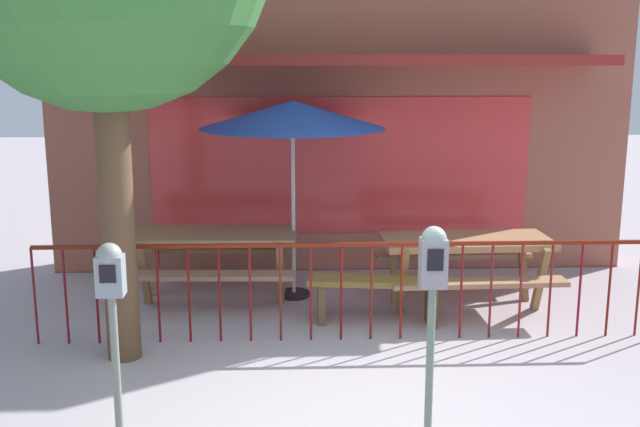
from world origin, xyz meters
TOP-DOWN VIEW (x-y plane):
  - ground at (0.00, 0.00)m, footprint 40.00×40.00m
  - pub_storefront at (0.00, 4.24)m, footprint 7.25×1.46m
  - patio_fence_front at (-0.00, 1.61)m, footprint 6.12×0.04m
  - picnic_table_left at (-1.47, 2.89)m, footprint 1.85×1.42m
  - picnic_table_right at (1.27, 2.53)m, footprint 1.85×1.42m
  - patio_umbrella at (-0.60, 2.95)m, footprint 2.04×2.04m
  - patio_bench at (0.24, 2.05)m, footprint 1.43×0.49m
  - parking_meter_near at (0.34, -0.39)m, footprint 0.18×0.17m
  - parking_meter_far at (-1.82, -0.40)m, footprint 0.18×0.17m

SIDE VIEW (x-z plane):
  - ground at x=0.00m, z-range 0.00..0.00m
  - patio_bench at x=0.24m, z-range 0.11..0.59m
  - picnic_table_left at x=-1.47m, z-range 0.21..1.01m
  - picnic_table_right at x=1.27m, z-range 0.21..1.01m
  - patio_fence_front at x=0.00m, z-range 0.18..1.15m
  - parking_meter_far at x=-1.82m, z-range 0.41..1.90m
  - parking_meter_near at x=0.34m, z-range 0.43..2.02m
  - patio_umbrella at x=-0.60m, z-range 0.95..3.17m
  - pub_storefront at x=0.00m, z-range -0.02..5.47m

